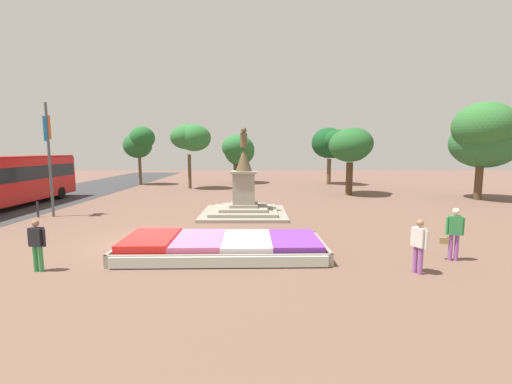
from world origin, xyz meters
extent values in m
plane|color=brown|center=(0.00, 0.00, 0.00)|extent=(95.86, 95.86, 0.00)
cube|color=#38281C|center=(3.10, -1.58, 0.19)|extent=(6.98, 2.93, 0.38)
cube|color=gray|center=(3.13, -3.02, 0.21)|extent=(7.12, 0.25, 0.42)
cube|color=gray|center=(3.07, -0.13, 0.21)|extent=(7.12, 0.25, 0.42)
cube|color=gray|center=(-0.41, -1.65, 0.21)|extent=(0.16, 2.99, 0.42)
cube|color=gray|center=(6.61, -1.50, 0.21)|extent=(0.16, 2.99, 0.42)
cube|color=red|center=(0.58, -1.63, 0.51)|extent=(1.74, 2.62, 0.27)
cube|color=#D86699|center=(2.26, -1.59, 0.48)|extent=(1.74, 2.62, 0.21)
cube|color=white|center=(3.94, -1.56, 0.47)|extent=(1.74, 2.62, 0.19)
cube|color=#72339E|center=(5.62, -1.52, 0.48)|extent=(1.74, 2.62, 0.20)
cube|color=#B2BCAD|center=(3.13, -3.07, 0.21)|extent=(6.77, 0.34, 0.34)
cube|color=gray|center=(3.59, 5.79, 0.08)|extent=(4.71, 4.71, 0.16)
cube|color=gray|center=(3.59, 5.79, 0.24)|extent=(3.66, 3.66, 0.16)
cube|color=gray|center=(3.59, 5.79, 0.40)|extent=(2.61, 2.61, 0.16)
cube|color=gray|center=(3.59, 5.79, 0.56)|extent=(1.56, 1.56, 0.16)
cube|color=gray|center=(3.59, 5.79, 1.50)|extent=(1.21, 1.21, 1.71)
cube|color=gray|center=(3.59, 5.79, 2.41)|extent=(1.43, 1.43, 0.12)
cone|color=brown|center=(3.59, 5.79, 3.13)|extent=(0.91, 0.91, 1.32)
cylinder|color=brown|center=(3.59, 5.79, 4.17)|extent=(0.39, 0.39, 0.77)
sphere|color=brown|center=(3.59, 5.79, 4.72)|extent=(0.34, 0.34, 0.34)
cylinder|color=brown|center=(3.53, 5.55, 4.32)|extent=(0.22, 0.53, 0.63)
cylinder|color=#4C5156|center=(-6.89, 5.21, 3.08)|extent=(0.14, 0.14, 6.15)
cube|color=#D84C19|center=(-6.93, 5.47, 4.86)|extent=(0.09, 0.38, 1.27)
cylinder|color=#4C5156|center=(-6.93, 5.47, 5.49)|extent=(0.12, 0.52, 0.03)
cube|color=#1972B2|center=(-6.84, 4.94, 4.75)|extent=(0.09, 0.41, 1.29)
cylinder|color=#4C5156|center=(-6.84, 4.94, 5.40)|extent=(0.13, 0.55, 0.03)
cube|color=red|center=(-11.36, 8.06, 1.75)|extent=(2.59, 11.90, 2.79)
cube|color=black|center=(-11.36, 8.06, 2.16)|extent=(2.60, 11.55, 0.89)
cube|color=#9F1414|center=(-11.36, 8.06, 3.19)|extent=(2.54, 11.67, 0.10)
cylinder|color=black|center=(-12.53, 11.90, 0.45)|extent=(0.29, 0.90, 0.90)
cylinder|color=black|center=(-10.30, 11.93, 0.45)|extent=(0.29, 0.90, 0.90)
cylinder|color=#8C4C99|center=(10.90, -2.34, 0.44)|extent=(0.13, 0.13, 0.88)
cylinder|color=#8C4C99|center=(10.72, -2.31, 0.44)|extent=(0.13, 0.13, 0.88)
cube|color=#338C4C|center=(10.81, -2.32, 1.19)|extent=(0.41, 0.29, 0.62)
cylinder|color=#338C4C|center=(11.04, -2.37, 1.16)|extent=(0.09, 0.09, 0.59)
cylinder|color=#338C4C|center=(10.57, -2.28, 1.16)|extent=(0.09, 0.09, 0.59)
sphere|color=beige|center=(10.81, -2.32, 1.65)|extent=(0.23, 0.23, 0.23)
cube|color=olive|center=(10.51, -2.27, 0.66)|extent=(0.30, 0.17, 0.22)
cylinder|color=#338C4C|center=(-2.38, -3.34, 0.40)|extent=(0.13, 0.13, 0.79)
cylinder|color=#338C4C|center=(-2.20, -3.36, 0.40)|extent=(0.13, 0.13, 0.79)
cube|color=black|center=(-2.29, -3.35, 1.07)|extent=(0.41, 0.27, 0.56)
cylinder|color=black|center=(-2.52, -3.32, 1.04)|extent=(0.09, 0.09, 0.53)
cylinder|color=black|center=(-2.05, -3.38, 1.04)|extent=(0.09, 0.09, 0.53)
sphere|color=#8C664C|center=(-2.29, -3.35, 1.48)|extent=(0.20, 0.20, 0.20)
cylinder|color=#8C4C99|center=(9.03, -3.43, 0.41)|extent=(0.13, 0.13, 0.81)
cylinder|color=#8C4C99|center=(9.11, -3.59, 0.41)|extent=(0.13, 0.13, 0.81)
cube|color=beige|center=(9.07, -3.51, 1.10)|extent=(0.37, 0.44, 0.57)
cylinder|color=beige|center=(8.96, -3.30, 1.07)|extent=(0.09, 0.09, 0.55)
cylinder|color=beige|center=(9.18, -3.72, 1.07)|extent=(0.09, 0.09, 0.55)
sphere|color=#8C664C|center=(9.07, -3.51, 1.52)|extent=(0.21, 0.21, 0.21)
cylinder|color=#2D2D33|center=(-7.61, 5.00, 0.39)|extent=(0.10, 0.10, 0.78)
sphere|color=#2D2D33|center=(-7.61, 5.00, 0.81)|extent=(0.11, 0.11, 0.11)
cylinder|color=brown|center=(12.02, 22.99, 1.36)|extent=(0.42, 0.42, 2.72)
ellipsoid|color=#184C22|center=(12.67, 22.36, 4.61)|extent=(2.93, 3.06, 2.29)
ellipsoid|color=#164821|center=(11.97, 23.55, 4.40)|extent=(3.48, 3.63, 3.24)
ellipsoid|color=#164D23|center=(12.60, 23.48, 4.01)|extent=(3.06, 2.98, 2.48)
cylinder|color=brown|center=(-2.03, 19.08, 1.61)|extent=(0.31, 0.31, 3.22)
ellipsoid|color=#2C6E31|center=(-1.47, 18.64, 4.75)|extent=(3.13, 2.94, 2.45)
ellipsoid|color=#2C6930|center=(-2.22, 18.82, 4.81)|extent=(2.92, 3.13, 2.22)
ellipsoid|color=#2C6732|center=(-2.02, 19.24, 4.91)|extent=(2.99, 2.99, 2.30)
cylinder|color=brown|center=(-7.87, 22.47, 1.64)|extent=(0.31, 0.31, 3.29)
ellipsoid|color=#255D2B|center=(-8.17, 22.90, 4.13)|extent=(2.94, 2.98, 2.65)
ellipsoid|color=#215E29|center=(-7.51, 22.49, 4.89)|extent=(2.52, 2.72, 2.36)
ellipsoid|color=#255D25|center=(-8.12, 22.78, 4.13)|extent=(2.75, 2.71, 2.41)
cylinder|color=#4C3823|center=(2.04, 24.24, 1.12)|extent=(0.49, 0.49, 2.24)
ellipsoid|color=#2A6833|center=(2.21, 24.00, 3.95)|extent=(3.29, 3.36, 2.70)
ellipsoid|color=#2B6D34|center=(2.43, 24.78, 3.59)|extent=(3.35, 3.37, 3.35)
cylinder|color=#4C3823|center=(20.61, 11.66, 1.39)|extent=(0.52, 0.52, 2.78)
ellipsoid|color=#2E6A2F|center=(20.47, 11.34, 5.29)|extent=(4.14, 4.17, 3.45)
ellipsoid|color=#2E6736|center=(21.09, 12.07, 4.15)|extent=(4.71, 4.80, 3.62)
cylinder|color=#4C3823|center=(11.86, 14.41, 1.32)|extent=(0.54, 0.54, 2.64)
ellipsoid|color=#245C28|center=(11.70, 13.93, 4.00)|extent=(3.31, 3.31, 2.61)
ellipsoid|color=#27582B|center=(12.25, 15.06, 4.15)|extent=(3.23, 3.49, 2.64)
camera|label=1|loc=(4.27, -13.31, 3.64)|focal=24.00mm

